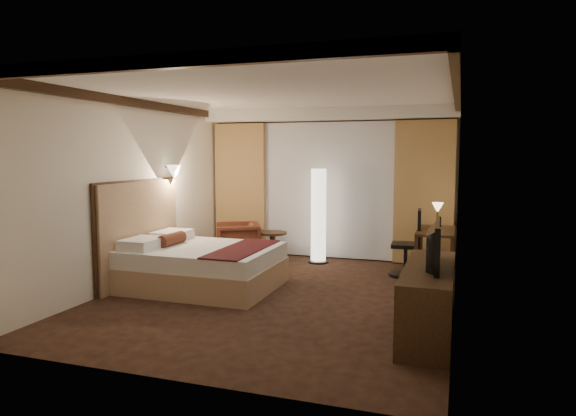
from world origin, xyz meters
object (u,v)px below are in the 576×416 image
(floor_lamp, at_px, (319,216))
(television, at_px, (427,238))
(armchair, at_px, (238,240))
(dresser, at_px, (428,300))
(desk, at_px, (435,254))
(side_table, at_px, (273,247))
(bed, at_px, (203,267))
(office_chair, at_px, (406,243))

(floor_lamp, relative_size, television, 1.59)
(armchair, relative_size, dresser, 0.41)
(desk, xyz_separation_m, television, (0.02, -2.59, 0.65))
(side_table, distance_m, dresser, 3.97)
(armchair, distance_m, floor_lamp, 1.49)
(bed, bearing_deg, armchair, 98.27)
(side_table, bearing_deg, armchair, -169.77)
(floor_lamp, xyz_separation_m, desk, (2.00, -0.49, -0.46))
(dresser, bearing_deg, bed, 163.62)
(floor_lamp, distance_m, television, 3.69)
(floor_lamp, height_order, television, floor_lamp)
(television, bearing_deg, desk, -1.44)
(bed, relative_size, floor_lamp, 1.23)
(armchair, height_order, side_table, armchair)
(bed, relative_size, television, 1.96)
(armchair, relative_size, desk, 0.70)
(bed, relative_size, office_chair, 1.93)
(armchair, xyz_separation_m, office_chair, (2.93, -0.16, 0.14))
(office_chair, bearing_deg, armchair, 173.05)
(armchair, xyz_separation_m, desk, (3.37, -0.11, -0.01))
(side_table, bearing_deg, bed, -100.93)
(desk, bearing_deg, armchair, 178.15)
(office_chair, bearing_deg, television, -83.52)
(office_chair, relative_size, dresser, 0.57)
(dresser, height_order, television, television)
(television, bearing_deg, office_chair, 8.43)
(office_chair, height_order, television, television)
(side_table, bearing_deg, television, -45.46)
(side_table, relative_size, office_chair, 0.52)
(desk, height_order, television, television)
(side_table, distance_m, floor_lamp, 0.97)
(floor_lamp, distance_m, office_chair, 1.67)
(side_table, height_order, television, television)
(side_table, distance_m, desk, 2.76)
(television, bearing_deg, armchair, 49.57)
(floor_lamp, bearing_deg, side_table, -160.24)
(bed, relative_size, dresser, 1.10)
(floor_lamp, xyz_separation_m, television, (2.02, -3.09, 0.20))
(desk, relative_size, office_chair, 1.03)
(armchair, distance_m, television, 4.38)
(desk, distance_m, dresser, 2.59)
(bed, xyz_separation_m, floor_lamp, (1.12, 2.16, 0.53))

